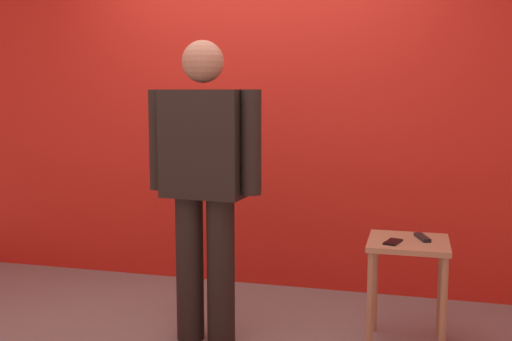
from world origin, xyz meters
The scene contains 5 objects.
back_wall_red centered at (0.00, 1.43, 1.69)m, with size 5.62×0.12×3.38m, color red.
standing_person centered at (-0.02, 0.28, 0.97)m, with size 0.69×0.27×1.73m.
side_table centered at (1.11, 0.48, 0.50)m, with size 0.44×0.44×0.62m.
cell_phone centered at (1.03, 0.40, 0.63)m, with size 0.07×0.14×0.01m, color black.
tv_remote centered at (1.18, 0.53, 0.63)m, with size 0.04×0.17×0.02m, color black.
Camera 1 is at (1.12, -2.90, 1.45)m, focal length 42.19 mm.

